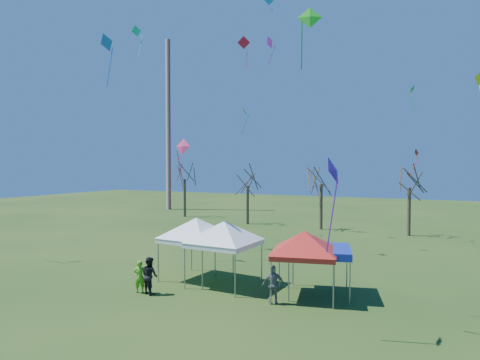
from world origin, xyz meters
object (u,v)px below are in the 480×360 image
(tree_1, at_px, (248,172))
(person_grey, at_px, (273,285))
(radio_mast, at_px, (168,125))
(tent_white_west, at_px, (196,222))
(tree_2, at_px, (321,168))
(tent_blue, at_px, (319,251))
(tree_0, at_px, (185,166))
(tree_3, at_px, (410,170))
(tent_red, at_px, (304,235))
(tent_white_mid, at_px, (224,225))
(person_dark, at_px, (150,275))
(person_green, at_px, (140,277))

(tree_1, distance_m, person_grey, 27.84)
(radio_mast, bearing_deg, tent_white_west, -52.45)
(tree_2, bearing_deg, tree_1, 178.15)
(tent_white_west, distance_m, tent_blue, 7.23)
(tree_0, distance_m, tent_white_west, 30.37)
(person_grey, bearing_deg, tree_3, -126.77)
(tent_white_west, relative_size, person_grey, 2.53)
(tent_red, bearing_deg, tent_white_mid, 178.28)
(tree_0, height_order, tent_white_west, tree_0)
(radio_mast, xyz_separation_m, person_dark, (23.58, -34.98, -11.55))
(tree_3, bearing_deg, tent_blue, -97.08)
(tent_white_mid, height_order, person_green, tent_white_mid)
(tree_1, relative_size, tent_red, 1.78)
(tree_0, bearing_deg, tree_2, -9.24)
(radio_mast, distance_m, person_dark, 43.74)
(tent_white_west, relative_size, tent_white_mid, 1.00)
(tent_blue, distance_m, person_dark, 8.71)
(tree_0, xyz_separation_m, tree_2, (18.48, -3.01, -0.20))
(tent_white_west, distance_m, tent_white_mid, 2.11)
(radio_mast, bearing_deg, person_grey, -48.48)
(tree_1, height_order, tree_3, tree_3)
(radio_mast, distance_m, tree_3, 36.04)
(radio_mast, xyz_separation_m, tree_3, (34.03, -9.96, -6.42))
(tent_red, xyz_separation_m, person_grey, (-1.01, -1.56, -2.18))
(tree_3, height_order, tent_white_mid, tree_3)
(radio_mast, distance_m, tent_blue, 45.51)
(person_grey, bearing_deg, tree_1, -89.37)
(tent_red, bearing_deg, tree_0, 132.87)
(radio_mast, height_order, tree_0, radio_mast)
(person_green, bearing_deg, tree_3, -135.63)
(tent_white_mid, bearing_deg, tent_white_west, 166.96)
(tree_2, distance_m, person_dark, 26.00)
(tree_1, distance_m, tent_red, 26.67)
(tent_white_west, height_order, tent_red, tent_white_west)
(radio_mast, height_order, tent_white_west, radio_mast)
(tree_1, relative_size, person_green, 4.53)
(tree_1, xyz_separation_m, person_grey, (12.59, -24.34, -4.88))
(tree_0, relative_size, person_grey, 4.62)
(tree_2, relative_size, person_grey, 4.48)
(tent_blue, relative_size, person_grey, 2.04)
(tree_1, distance_m, person_green, 26.79)
(tree_1, relative_size, tent_white_west, 1.63)
(tree_3, relative_size, person_green, 4.76)
(radio_mast, xyz_separation_m, tree_2, (25.63, -9.62, -6.21))
(tree_3, bearing_deg, person_green, -113.76)
(radio_mast, height_order, tree_1, radio_mast)
(tree_1, height_order, tent_red, tree_1)
(tree_2, relative_size, person_dark, 4.32)
(tree_3, relative_size, tent_white_mid, 1.71)
(person_green, bearing_deg, tent_blue, -177.93)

